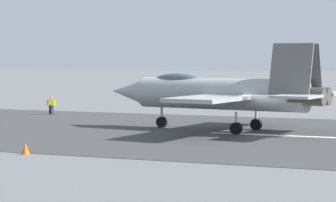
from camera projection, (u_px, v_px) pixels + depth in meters
The scene contains 5 objects.
ground_plane at pixel (261, 135), 46.20m from camera, with size 400.00×400.00×0.00m, color slate.
runway_strip at pixel (262, 135), 46.19m from camera, with size 240.00×26.00×0.02m.
fighter_jet at pixel (220, 93), 48.70m from camera, with size 16.31×13.96×5.70m.
crew_person at pixel (51, 105), 62.56m from camera, with size 0.60×0.48×1.56m.
marker_cone_mid at pixel (25, 149), 37.11m from camera, with size 0.44×0.44×0.55m, color orange.
Camera 1 is at (-11.76, 44.84, 4.87)m, focal length 79.44 mm.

